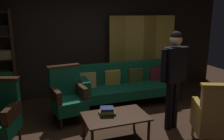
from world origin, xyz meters
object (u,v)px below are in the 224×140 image
Objects in this scene: folding_screen at (141,52)px; standing_figure at (174,72)px; armchair_wing_left at (68,96)px; velvet_couch at (125,83)px; book_green_cloth at (107,113)px; book_tan_leather at (107,111)px; armchair_gilt_accent at (216,116)px; book_navy_cloth at (107,109)px; coffee_table at (115,118)px.

folding_screen reaches higher than standing_figure.
velvet_couch is at bearing 20.34° from armchair_wing_left.
velvet_couch is at bearing 57.18° from book_green_cloth.
armchair_wing_left is 0.99m from book_tan_leather.
armchair_gilt_accent is (-0.16, -2.84, -0.50)m from folding_screen.
folding_screen reaches higher than armchair_wing_left.
armchair_gilt_accent is at bearing -26.90° from book_tan_leather.
standing_figure reaches higher than book_green_cloth.
book_tan_leather reaches higher than book_green_cloth.
book_navy_cloth reaches higher than book_tan_leather.
book_green_cloth is 1.22× the size of book_navy_cloth.
book_navy_cloth is at bearing 90.00° from book_tan_leather.
book_green_cloth is at bearing -61.24° from armchair_wing_left.
coffee_table is (-0.77, -1.45, -0.08)m from velvet_couch.
armchair_gilt_accent is 1.64m from book_tan_leather.
armchair_gilt_accent is at bearing -26.32° from coffee_table.
velvet_couch is 2.19m from armchair_gilt_accent.
standing_figure is at bearing -78.28° from velvet_couch.
velvet_couch is 1.25× the size of standing_figure.
book_tan_leather is 1.09× the size of book_navy_cloth.
book_green_cloth is 0.08m from book_navy_cloth.
velvet_couch is at bearing -135.42° from folding_screen.
book_navy_cloth is at bearing 146.74° from coffee_table.
velvet_couch is 1.64m from book_tan_leather.
armchair_gilt_accent and armchair_wing_left have the same top height.
book_navy_cloth is at bearing -127.68° from folding_screen.
standing_figure is (1.66, -0.89, 0.54)m from armchair_wing_left.
folding_screen is 2.70m from book_tan_leather.
book_tan_leather is (-0.89, -1.38, 0.02)m from velvet_couch.
velvet_couch is 9.66× the size of book_tan_leather.
armchair_gilt_accent is 4.74× the size of book_tan_leather.
armchair_gilt_accent is (0.57, -2.12, 0.03)m from velvet_couch.
velvet_couch is 1.64m from book_green_cloth.
armchair_wing_left is at bearing -149.65° from folding_screen.
armchair_gilt_accent is 4.20× the size of book_green_cloth.
coffee_table is at bearing -118.04° from velvet_couch.
book_tan_leather is at bearing 146.74° from coffee_table.
book_navy_cloth reaches higher than coffee_table.
folding_screen is 2.71m from book_green_cloth.
standing_figure reaches higher than coffee_table.
armchair_gilt_accent is at bearing -74.90° from velvet_couch.
folding_screen is 1.83× the size of armchair_gilt_accent.
book_navy_cloth is (0.00, 0.00, 0.08)m from book_green_cloth.
velvet_couch is 1.53m from standing_figure.
book_navy_cloth is (-1.46, 0.74, 0.03)m from armchair_gilt_accent.
standing_figure is at bearing -28.20° from armchair_wing_left.
armchair_wing_left is at bearing 140.25° from armchair_gilt_accent.
velvet_couch is at bearing 57.18° from book_tan_leather.
book_navy_cloth is (0.48, -0.87, 0.03)m from armchair_wing_left.
book_tan_leather reaches higher than coffee_table.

